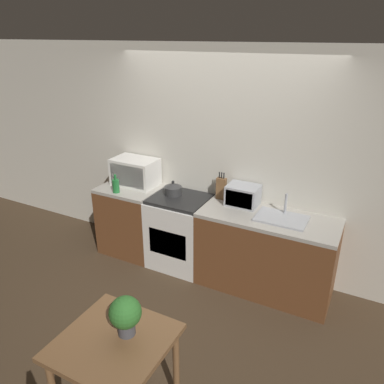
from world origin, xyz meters
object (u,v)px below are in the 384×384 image
Objects in this scene: bottle at (116,185)px; toaster_oven at (243,195)px; dining_table at (115,352)px; stove_range at (180,231)px; kettle at (173,189)px; microwave at (135,172)px.

toaster_oven reaches higher than bottle.
stove_range is at bearing 106.52° from dining_table.
microwave is at bearing 174.34° from kettle.
microwave is at bearing 79.10° from bottle.
microwave reaches higher than toaster_oven.
bottle is (-0.65, -0.26, 0.02)m from kettle.
kettle is 0.28× the size of dining_table.
bottle is at bearing -166.20° from toaster_oven.
bottle reaches higher than dining_table.
dining_table is at bearing -52.82° from bottle.
bottle reaches higher than stove_range.
toaster_oven is (1.43, 0.05, -0.05)m from microwave.
toaster_oven is (0.72, 0.15, 0.57)m from stove_range.
toaster_oven is 0.47× the size of dining_table.
kettle is 0.85m from toaster_oven.
stove_range is 0.94m from microwave.
bottle is at bearing 127.18° from dining_table.
stove_range is at bearing -8.55° from microwave.
microwave is 0.75× the size of dining_table.
stove_range is 0.93m from toaster_oven.
stove_range is 0.54m from kettle.
kettle is 0.70m from bottle.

